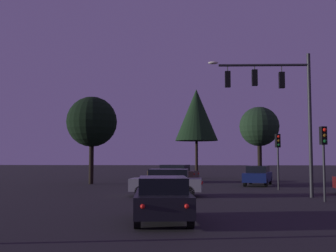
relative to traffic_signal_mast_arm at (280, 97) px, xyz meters
name	(u,v)px	position (x,y,z in m)	size (l,w,h in m)	color
ground_plane	(199,188)	(-4.37, 6.47, -5.49)	(168.00, 168.00, 0.00)	black
traffic_signal_mast_arm	(280,97)	(0.00, 0.00, 0.00)	(5.66, 0.47, 7.93)	#232326
traffic_light_corner_left	(278,150)	(0.91, 5.10, -2.83)	(0.36, 0.38, 3.73)	#232326
traffic_light_corner_right	(324,148)	(1.63, -2.18, -2.85)	(0.36, 0.38, 3.70)	#232326
car_nearside_lane	(163,198)	(-5.88, -8.90, -4.69)	(2.22, 4.33, 1.52)	black
car_crossing_left	(167,182)	(-6.27, 0.25, -4.70)	(4.09, 2.04, 1.52)	gray
car_far_lane	(174,173)	(-6.42, 13.38, -4.69)	(4.54, 3.04, 1.52)	#473828
car_parked_lot	(258,175)	(0.26, 9.59, -4.69)	(2.92, 4.70, 1.52)	#0F1947
tree_behind_sign	(92,122)	(-13.05, 10.58, -0.42)	(4.13, 4.13, 7.16)	black
tree_left_far	(196,115)	(-4.32, 20.38, 1.11)	(4.48, 4.48, 9.33)	black
tree_center_horizon	(259,127)	(1.54, 16.45, -0.45)	(3.73, 3.73, 6.94)	black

